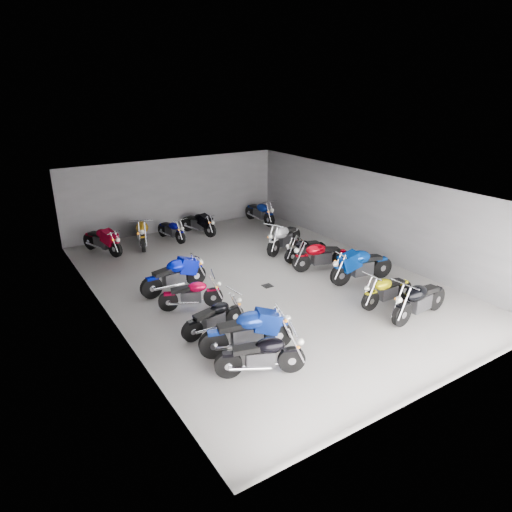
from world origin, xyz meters
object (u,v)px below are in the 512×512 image
at_px(motorcycle_left_a, 261,355).
at_px(motorcycle_right_f, 284,238).
at_px(motorcycle_right_d, 321,256).
at_px(motorcycle_right_c, 361,266).
at_px(motorcycle_right_b, 387,290).
at_px(motorcycle_right_a, 419,300).
at_px(motorcycle_back_c, 172,230).
at_px(motorcycle_back_a, 102,240).
at_px(motorcycle_left_d, 192,294).
at_px(motorcycle_back_f, 260,212).
at_px(motorcycle_back_b, 142,232).
at_px(motorcycle_left_c, 214,317).
at_px(motorcycle_right_e, 305,249).
at_px(motorcycle_back_d, 199,223).
at_px(drain_grate, 267,286).
at_px(motorcycle_left_e, 175,275).
at_px(motorcycle_left_b, 248,332).

distance_m(motorcycle_left_a, motorcycle_right_f, 8.29).
bearing_deg(motorcycle_right_d, motorcycle_right_c, -147.23).
distance_m(motorcycle_right_b, motorcycle_right_c, 1.77).
distance_m(motorcycle_right_a, motorcycle_right_c, 2.76).
bearing_deg(motorcycle_right_c, motorcycle_back_c, 34.95).
height_order(motorcycle_back_a, motorcycle_back_c, motorcycle_back_a).
bearing_deg(motorcycle_right_c, motorcycle_left_d, 85.95).
relative_size(motorcycle_right_a, motorcycle_back_f, 1.06).
bearing_deg(motorcycle_back_b, motorcycle_left_c, 102.84).
distance_m(motorcycle_right_c, motorcycle_right_e, 2.58).
distance_m(motorcycle_right_d, motorcycle_back_b, 7.43).
height_order(motorcycle_right_a, motorcycle_right_f, motorcycle_right_a).
height_order(motorcycle_left_d, motorcycle_back_d, motorcycle_back_d).
relative_size(motorcycle_right_a, motorcycle_right_d, 1.08).
bearing_deg(motorcycle_right_e, drain_grate, 116.91).
bearing_deg(motorcycle_left_d, motorcycle_left_a, 18.19).
bearing_deg(motorcycle_right_e, motorcycle_left_e, 90.60).
height_order(motorcycle_left_c, motorcycle_back_d, motorcycle_back_d).
bearing_deg(motorcycle_right_d, motorcycle_right_a, -163.38).
bearing_deg(motorcycle_right_e, motorcycle_left_d, 105.26).
height_order(motorcycle_right_b, motorcycle_back_d, motorcycle_back_d).
distance_m(motorcycle_right_a, motorcycle_back_d, 10.48).
xyz_separation_m(motorcycle_left_c, motorcycle_back_f, (6.58, 7.93, 0.07)).
bearing_deg(motorcycle_left_a, motorcycle_right_c, 138.75).
xyz_separation_m(motorcycle_left_a, motorcycle_left_e, (0.11, 5.24, 0.04)).
height_order(motorcycle_left_e, motorcycle_back_d, motorcycle_left_e).
height_order(motorcycle_back_a, motorcycle_back_f, motorcycle_back_a).
xyz_separation_m(motorcycle_left_a, motorcycle_right_b, (5.10, 0.93, -0.02)).
bearing_deg(motorcycle_back_b, motorcycle_left_b, 105.20).
xyz_separation_m(motorcycle_left_a, motorcycle_right_e, (5.33, 5.15, -0.05)).
height_order(motorcycle_back_d, motorcycle_back_f, motorcycle_back_f).
bearing_deg(motorcycle_left_b, motorcycle_left_a, 3.73).
distance_m(motorcycle_left_b, motorcycle_right_b, 4.88).
bearing_deg(motorcycle_left_c, motorcycle_right_e, 112.82).
relative_size(drain_grate, motorcycle_left_e, 0.14).
distance_m(motorcycle_back_b, motorcycle_back_c, 1.26).
xyz_separation_m(motorcycle_left_e, motorcycle_right_c, (5.56, -2.64, 0.03)).
distance_m(motorcycle_right_b, motorcycle_right_e, 4.22).
relative_size(motorcycle_left_c, motorcycle_right_c, 0.80).
bearing_deg(motorcycle_left_c, motorcycle_back_d, 151.42).
relative_size(motorcycle_left_a, motorcycle_right_a, 0.85).
bearing_deg(motorcycle_back_a, motorcycle_left_d, 75.73).
bearing_deg(motorcycle_right_f, motorcycle_left_c, 105.01).
distance_m(motorcycle_left_e, motorcycle_right_b, 6.59).
bearing_deg(drain_grate, motorcycle_right_e, 25.38).
distance_m(motorcycle_left_d, motorcycle_right_f, 5.79).
relative_size(motorcycle_left_d, motorcycle_back_c, 0.98).
bearing_deg(drain_grate, motorcycle_right_d, 4.00).
relative_size(motorcycle_right_f, motorcycle_back_c, 1.16).
bearing_deg(drain_grate, motorcycle_back_d, 85.36).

